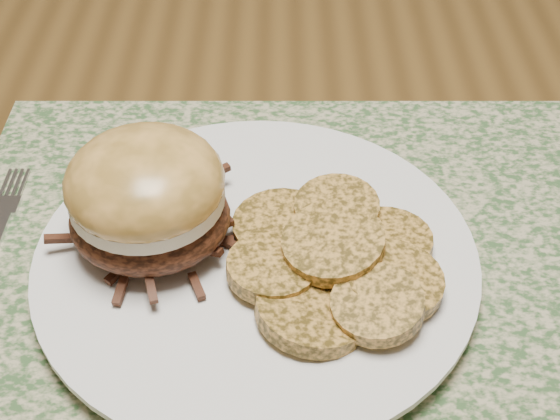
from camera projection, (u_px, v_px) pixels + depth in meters
name	position (u px, v px, depth m)	size (l,w,h in m)	color
dining_table	(555.00, 304.00, 0.58)	(1.50, 0.90, 0.75)	#563B18
placemat	(295.00, 248.00, 0.51)	(0.45, 0.33, 0.00)	#32522A
dinner_plate	(256.00, 261.00, 0.49)	(0.26, 0.26, 0.02)	silver
pork_sandwich	(147.00, 197.00, 0.47)	(0.11, 0.11, 0.07)	black
roasted_potatoes	(335.00, 260.00, 0.47)	(0.14, 0.15, 0.03)	#BC8537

